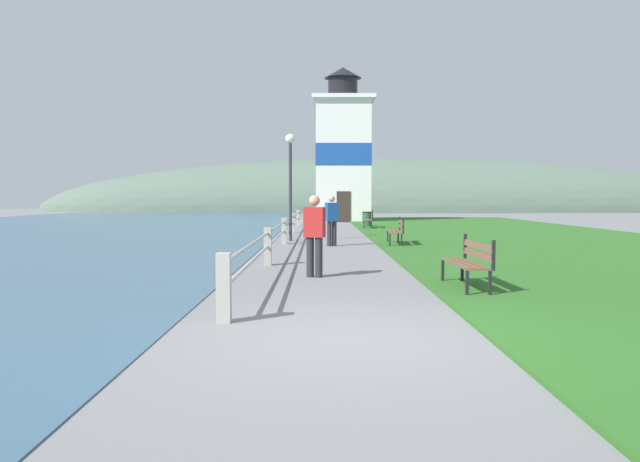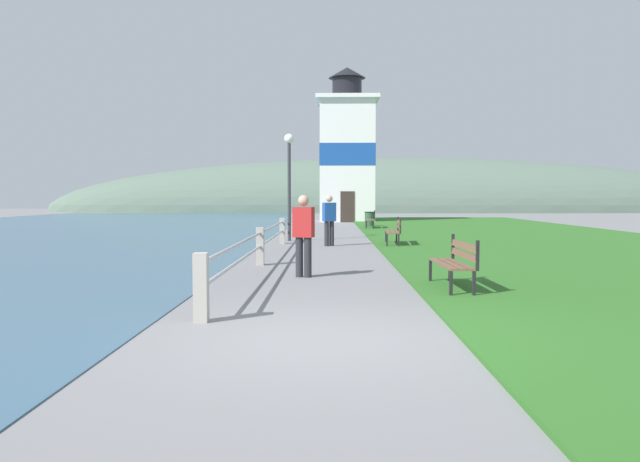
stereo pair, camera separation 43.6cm
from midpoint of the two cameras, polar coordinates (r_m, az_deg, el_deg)
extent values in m
plane|color=slate|center=(7.21, 0.48, -9.94)|extent=(160.00, 160.00, 0.00)
cube|color=#2D6623|center=(24.89, 17.97, -0.71)|extent=(12.00, 49.79, 0.06)
cube|color=#A8A399|center=(8.24, -10.35, -5.13)|extent=(0.18, 0.18, 0.91)
cube|color=#A8A399|center=(14.94, -5.69, -1.40)|extent=(0.18, 0.18, 0.91)
cube|color=#A8A399|center=(21.71, -3.93, 0.01)|extent=(0.18, 0.18, 0.91)
cube|color=#A8A399|center=(28.49, -3.00, 0.76)|extent=(0.18, 0.18, 0.91)
cube|color=#A8A399|center=(35.28, -2.44, 1.21)|extent=(0.18, 0.18, 0.91)
cylinder|color=#B2B2B7|center=(21.69, -3.93, 0.85)|extent=(0.06, 27.21, 0.06)
cylinder|color=#B2B2B7|center=(21.71, -3.93, 0.01)|extent=(0.06, 27.21, 0.06)
cube|color=brown|center=(11.06, 11.20, -2.95)|extent=(0.17, 1.77, 0.04)
cube|color=brown|center=(11.09, 11.94, -2.94)|extent=(0.17, 1.77, 0.04)
cube|color=brown|center=(11.13, 12.67, -2.93)|extent=(0.17, 1.77, 0.04)
cube|color=brown|center=(11.12, 13.13, -1.30)|extent=(0.11, 1.76, 0.11)
cube|color=brown|center=(11.13, 13.12, -2.11)|extent=(0.11, 1.76, 0.11)
cube|color=black|center=(10.25, 12.07, -4.82)|extent=(0.05, 0.05, 0.45)
cube|color=black|center=(11.90, 10.07, -3.70)|extent=(0.05, 0.05, 0.45)
cube|color=black|center=(10.34, 14.06, -4.77)|extent=(0.05, 0.05, 0.45)
cube|color=black|center=(11.99, 11.80, -3.67)|extent=(0.05, 0.05, 0.45)
cube|color=black|center=(10.30, 14.36, -2.17)|extent=(0.05, 0.05, 0.49)
cube|color=black|center=(11.95, 12.06, -1.43)|extent=(0.05, 0.05, 0.49)
cube|color=brown|center=(21.01, 5.77, -0.05)|extent=(0.25, 2.00, 0.04)
cube|color=brown|center=(21.02, 6.17, -0.05)|extent=(0.25, 2.00, 0.04)
cube|color=brown|center=(21.03, 6.57, -0.06)|extent=(0.25, 2.00, 0.04)
cube|color=brown|center=(21.02, 6.81, 0.81)|extent=(0.19, 1.99, 0.11)
cube|color=brown|center=(21.02, 6.81, 0.38)|extent=(0.19, 1.99, 0.11)
cube|color=black|center=(20.06, 5.74, -0.90)|extent=(0.05, 0.05, 0.45)
cube|color=black|center=(22.00, 5.59, -0.55)|extent=(0.05, 0.05, 0.45)
cube|color=black|center=(20.07, 6.80, -0.91)|extent=(0.05, 0.05, 0.45)
cube|color=black|center=(22.01, 6.55, -0.55)|extent=(0.05, 0.05, 0.45)
cube|color=black|center=(20.05, 6.95, 0.43)|extent=(0.05, 0.05, 0.49)
cube|color=black|center=(21.99, 6.68, 0.67)|extent=(0.05, 0.05, 0.49)
cube|color=brown|center=(31.95, 3.69, 1.04)|extent=(0.24, 1.69, 0.04)
cube|color=brown|center=(31.95, 3.96, 1.04)|extent=(0.24, 1.69, 0.04)
cube|color=brown|center=(31.95, 4.22, 1.04)|extent=(0.24, 1.69, 0.04)
cube|color=brown|center=(31.94, 4.38, 1.61)|extent=(0.18, 1.68, 0.11)
cube|color=brown|center=(31.94, 4.38, 1.32)|extent=(0.18, 1.68, 0.11)
cube|color=black|center=(31.15, 3.61, 0.53)|extent=(0.05, 0.05, 0.45)
cube|color=black|center=(32.78, 3.64, 0.66)|extent=(0.05, 0.05, 0.45)
cube|color=black|center=(31.14, 4.29, 0.53)|extent=(0.05, 0.05, 0.45)
cube|color=black|center=(32.78, 4.28, 0.66)|extent=(0.05, 0.05, 0.45)
cube|color=black|center=(31.13, 4.38, 1.40)|extent=(0.05, 0.05, 0.49)
cube|color=black|center=(32.76, 4.37, 1.48)|extent=(0.05, 0.05, 0.49)
cube|color=white|center=(42.09, 1.74, 6.34)|extent=(3.59, 3.59, 7.98)
cube|color=#194799|center=(42.12, 1.74, 6.88)|extent=(3.63, 3.63, 1.44)
cube|color=white|center=(42.52, 1.74, 11.88)|extent=(4.12, 4.12, 0.25)
cylinder|color=black|center=(42.65, 1.75, 12.92)|extent=(1.97, 1.97, 1.31)
cone|color=black|center=(42.83, 1.75, 14.26)|extent=(2.47, 2.47, 0.72)
cube|color=#332823|center=(40.22, 1.81, 2.23)|extent=(0.90, 0.06, 2.00)
cylinder|color=#28282D|center=(20.67, 0.19, -0.25)|extent=(0.15, 0.15, 0.83)
cylinder|color=#28282D|center=(20.75, 0.66, -0.24)|extent=(0.15, 0.15, 0.83)
cube|color=#1E4C99|center=(20.68, 0.43, 1.76)|extent=(0.47, 0.38, 0.62)
sphere|color=tan|center=(20.67, 0.43, 2.99)|extent=(0.22, 0.22, 0.22)
cylinder|color=#28282D|center=(12.69, -1.94, -2.40)|extent=(0.15, 0.15, 0.81)
cylinder|color=#28282D|center=(12.64, -1.15, -2.42)|extent=(0.15, 0.15, 0.81)
cube|color=#B22323|center=(12.62, -1.55, 0.81)|extent=(0.45, 0.33, 0.61)
sphere|color=tan|center=(12.61, -1.56, 2.80)|extent=(0.22, 0.22, 0.22)
cylinder|color=#2D5138|center=(33.76, 3.89, 1.03)|extent=(0.50, 0.50, 0.80)
cylinder|color=black|center=(33.75, 3.89, 1.74)|extent=(0.54, 0.54, 0.04)
cylinder|color=#333338|center=(23.13, -3.32, 3.54)|extent=(0.12, 0.12, 3.60)
sphere|color=white|center=(23.23, -3.34, 8.43)|extent=(0.36, 0.36, 0.36)
ellipsoid|color=#566B5B|center=(70.69, 6.50, 1.78)|extent=(80.00, 16.00, 12.00)
camera|label=1|loc=(0.22, -90.51, -0.03)|focal=35.00mm
camera|label=2|loc=(0.22, 89.49, 0.03)|focal=35.00mm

